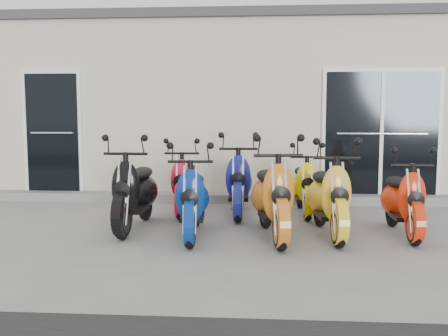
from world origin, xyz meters
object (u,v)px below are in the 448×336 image
Objects in this scene: scooter_front_black at (135,181)px; scooter_back_blue at (239,173)px; scooter_front_red at (403,190)px; scooter_front_blue at (193,189)px; scooter_back_red at (185,175)px; scooter_front_orange_a at (272,186)px; scooter_back_yellow at (304,178)px; scooter_front_orange_b at (329,186)px.

scooter_front_black is 1.00× the size of scooter_back_blue.
scooter_front_red is (3.45, -0.13, -0.07)m from scooter_front_black.
scooter_back_blue reaches higher than scooter_front_blue.
scooter_back_red is (-2.94, 1.24, 0.02)m from scooter_front_red.
scooter_front_orange_a is 1.16× the size of scooter_back_yellow.
scooter_front_orange_a is at bearing -109.92° from scooter_back_yellow.
scooter_back_red is at bearing -179.77° from scooter_back_yellow.
scooter_front_blue reaches higher than scooter_front_red.
scooter_front_blue is at bearing -79.10° from scooter_back_red.
scooter_front_blue is 0.95× the size of scooter_back_blue.
scooter_front_blue is 1.54m from scooter_back_red.
scooter_back_blue reaches higher than scooter_front_red.
scooter_front_orange_a is 0.73m from scooter_front_orange_b.
scooter_front_black is at bearing 150.68° from scooter_front_blue.
scooter_front_blue is 2.16m from scooter_back_yellow.
scooter_front_orange_b is at bearing 5.08° from scooter_front_orange_a.
scooter_front_orange_a reaches higher than scooter_front_black.
scooter_front_red is at bearing 1.61° from scooter_front_orange_b.
scooter_back_red is (-1.30, 1.50, -0.06)m from scooter_front_orange_a.
scooter_front_black is at bearing -154.65° from scooter_back_yellow.
scooter_front_red is at bearing 1.69° from scooter_front_blue.
scooter_front_black is 0.98× the size of scooter_front_orange_a.
scooter_back_blue is (1.34, 1.05, -0.00)m from scooter_front_black.
scooter_back_yellow is at bearing 131.55° from scooter_front_red.
scooter_back_blue is 1.14× the size of scooter_back_yellow.
scooter_front_black is 1.14× the size of scooter_back_yellow.
scooter_front_red is at bearing -30.24° from scooter_back_blue.
scooter_front_orange_a is 1.67m from scooter_front_red.
scooter_front_orange_b is 0.94m from scooter_front_red.
scooter_front_orange_a is (0.98, 0.01, 0.05)m from scooter_front_blue.
scooter_front_orange_b is 1.73m from scooter_back_blue.
scooter_front_orange_a reaches higher than scooter_back_red.
scooter_front_orange_b is 0.98× the size of scooter_back_blue.
scooter_front_orange_b is at bearing -34.55° from scooter_back_red.
scooter_back_blue reaches higher than scooter_back_yellow.
scooter_front_orange_a is (1.81, -0.38, 0.01)m from scooter_front_black.
scooter_front_orange_b reaches higher than scooter_front_blue.
scooter_front_black is 1.85m from scooter_front_orange_a.
scooter_front_orange_b is 2.41m from scooter_back_red.
scooter_back_red is (-0.31, 1.51, -0.01)m from scooter_front_blue.
scooter_back_yellow is at bearing 27.67° from scooter_front_black.
scooter_front_black is 1.23m from scooter_back_red.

